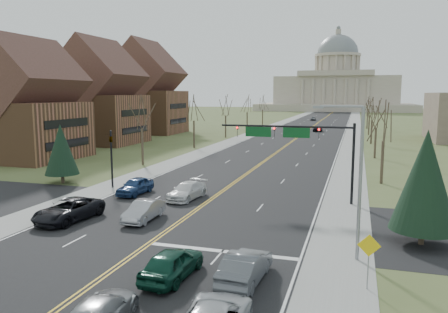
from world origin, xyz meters
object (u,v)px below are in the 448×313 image
Objects in this scene: car_sb_inner_lead at (144,211)px; street_light at (356,172)px; car_nb_outer_lead at (245,267)px; signal_mast at (296,138)px; car_nb_inner_lead at (172,263)px; car_far_sb at (313,119)px; car_sb_outer_lead at (69,210)px; signal_left at (111,152)px; warn_sign at (369,251)px; car_nb_inner_second at (100,312)px; car_sb_inner_second at (187,191)px; car_sb_outer_second at (135,186)px; car_far_nb at (318,129)px.

street_light is at bearing -14.16° from car_sb_inner_lead.
signal_mast is at bearing -87.10° from car_nb_outer_lead.
car_nb_inner_lead reaches higher than car_far_sb.
signal_mast is 2.96× the size of car_far_sb.
car_nb_outer_lead is 17.16m from car_sb_outer_lead.
signal_mast is 19.06m from signal_left.
warn_sign is 12.91m from car_nb_inner_second.
car_nb_inner_lead reaches higher than car_sb_inner_second.
signal_left is (-18.95, 0.00, -2.05)m from signal_mast.
signal_mast is at bearing -97.81° from car_nb_inner_lead.
car_sb_outer_second is (-4.93, 7.81, 0.05)m from car_sb_inner_lead.
car_sb_outer_lead is 9.57m from car_sb_outer_second.
car_nb_inner_second is at bearing 55.88° from car_nb_outer_lead.
car_nb_inner_lead reaches higher than car_sb_inner_lead.
car_nb_outer_lead is at bearing -166.24° from car_nb_inner_lead.
warn_sign is 95.15m from car_far_nb.
signal_mast is 16.09m from car_sb_outer_second.
car_sb_outer_second is at bearing 143.91° from warn_sign.
car_sb_inner_lead is (-10.25, 8.55, -0.05)m from car_nb_outer_lead.
car_nb_outer_lead is 22.31m from car_sb_outer_second.
car_sb_outer_lead is (-21.05, 1.91, -4.38)m from street_light.
warn_sign is at bearing -79.25° from street_light.
car_nb_inner_second is 0.81× the size of car_sb_outer_lead.
car_sb_outer_lead is (-11.94, 7.49, 0.02)m from car_nb_inner_lead.
car_nb_outer_lead is (18.94, -18.39, -2.89)m from signal_left.
warn_sign is at bearing 95.58° from car_far_nb.
car_far_nb is (11.27, 88.63, -0.16)m from car_sb_outer_lead.
signal_mast is 20.07m from car_nb_inner_lead.
warn_sign is 0.55× the size of car_sb_inner_second.
car_sb_outer_second is at bearing -28.39° from signal_left.
car_nb_inner_lead is 20.49m from car_sb_outer_second.
car_sb_outer_lead is 1.26× the size of car_sb_outer_second.
signal_left is 5.16m from car_sb_outer_second.
street_light is 1.86× the size of car_nb_inner_second.
car_sb_outer_second is at bearing 81.52° from car_far_nb.
street_light is 21.58m from car_sb_outer_lead.
signal_left reaches higher than car_nb_inner_lead.
street_light reaches higher than car_sb_inner_lead.
warn_sign is 0.48× the size of car_sb_outer_lead.
street_light reaches higher than signal_left.
car_sb_outer_lead is (-11.08, 12.99, 0.13)m from car_nb_inner_second.
car_sb_inner_second is (-9.66, -2.37, -4.99)m from signal_mast.
signal_left reaches higher than car_nb_inner_second.
car_nb_inner_second is (-10.73, -7.06, -1.30)m from warn_sign.
car_sb_outer_second is (-11.37, 17.04, -0.00)m from car_nb_inner_lead.
car_far_nb is at bearing -82.04° from car_far_sb.
street_light is (5.29, -13.50, -0.54)m from signal_mast.
signal_mast is 15.06m from car_sb_inner_lead.
car_far_nb is 47.87m from car_far_sb.
car_sb_inner_lead is (-5.58, 14.74, 0.05)m from car_nb_inner_second.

